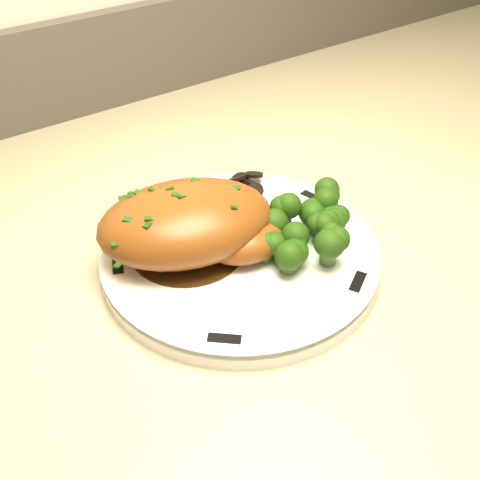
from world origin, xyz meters
TOP-DOWN VIEW (x-y plane):
  - counter at (-0.01, 1.67)m, footprint 2.03×0.67m
  - plate at (-0.19, 1.63)m, footprint 0.26×0.26m
  - rim_accent_0 at (-0.18, 1.74)m, footprint 0.03×0.01m
  - rim_accent_1 at (-0.29, 1.67)m, footprint 0.02×0.03m
  - rim_accent_2 at (-0.26, 1.55)m, footprint 0.03×0.02m
  - rim_accent_3 at (-0.13, 1.54)m, footprint 0.03×0.02m
  - rim_accent_4 at (-0.08, 1.65)m, footprint 0.01×0.03m
  - gravy_pool at (-0.23, 1.66)m, footprint 0.10×0.10m
  - chicken_breast at (-0.22, 1.65)m, footprint 0.18×0.14m
  - mushroom_pile at (-0.16, 1.69)m, footprint 0.08×0.06m
  - broccoli_florets at (-0.14, 1.60)m, footprint 0.10×0.08m

SIDE VIEW (x-z plane):
  - counter at x=-0.01m, z-range -0.06..0.94m
  - plate at x=-0.19m, z-range 0.88..0.89m
  - rim_accent_0 at x=-0.18m, z-range 0.89..0.90m
  - rim_accent_1 at x=-0.29m, z-range 0.89..0.90m
  - rim_accent_2 at x=-0.26m, z-range 0.89..0.90m
  - rim_accent_3 at x=-0.13m, z-range 0.89..0.90m
  - rim_accent_4 at x=-0.08m, z-range 0.89..0.90m
  - gravy_pool at x=-0.23m, z-range 0.89..0.90m
  - mushroom_pile at x=-0.16m, z-range 0.89..0.91m
  - broccoli_florets at x=-0.14m, z-range 0.90..0.93m
  - chicken_breast at x=-0.22m, z-range 0.89..0.95m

